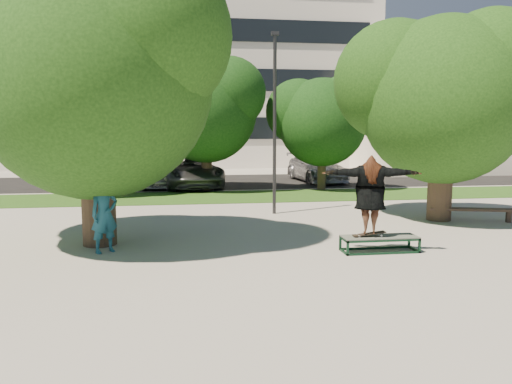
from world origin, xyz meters
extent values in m
plane|color=gray|center=(0.00, 0.00, 0.00)|extent=(120.00, 120.00, 0.00)
cube|color=#244513|center=(1.00, 9.50, 0.01)|extent=(30.00, 4.00, 0.02)
cube|color=black|center=(0.00, 16.00, 0.01)|extent=(40.00, 8.00, 0.01)
cylinder|color=#38281E|center=(-4.20, 1.00, 1.60)|extent=(0.84, 0.84, 3.20)
sphere|color=#173A0F|center=(-4.20, 1.00, 4.07)|extent=(5.80, 5.80, 5.80)
sphere|color=#173A0F|center=(-5.65, 1.87, 4.79)|extent=(4.35, 4.35, 4.35)
sphere|color=#173A0F|center=(-2.90, 0.42, 5.08)|extent=(4.06, 4.06, 4.06)
cylinder|color=#38281E|center=(6.00, 3.00, 1.50)|extent=(0.76, 0.76, 3.00)
sphere|color=#173A0F|center=(6.00, 3.00, 3.78)|extent=(5.20, 5.20, 5.20)
sphere|color=#173A0F|center=(4.70, 3.78, 4.43)|extent=(3.90, 3.90, 3.90)
sphere|color=#173A0F|center=(7.17, 2.48, 4.69)|extent=(3.64, 3.64, 3.64)
cylinder|color=#38281E|center=(-6.50, 11.00, 1.40)|extent=(0.44, 0.44, 2.80)
sphere|color=black|center=(-6.50, 11.00, 3.46)|extent=(4.40, 4.40, 4.40)
sphere|color=black|center=(-7.60, 11.66, 4.01)|extent=(3.30, 3.30, 3.30)
sphere|color=black|center=(-5.51, 10.56, 4.23)|extent=(3.08, 3.08, 3.08)
cylinder|color=#38281E|center=(-1.00, 12.00, 1.50)|extent=(0.50, 0.50, 3.00)
sphere|color=black|center=(-1.00, 12.00, 3.72)|extent=(4.80, 4.80, 4.80)
sphere|color=black|center=(-2.20, 12.72, 4.32)|extent=(3.60, 3.60, 3.60)
sphere|color=black|center=(0.08, 11.52, 4.56)|extent=(3.36, 3.36, 3.36)
cylinder|color=#38281E|center=(4.50, 11.50, 1.30)|extent=(0.40, 0.40, 2.60)
sphere|color=black|center=(4.50, 11.50, 3.23)|extent=(4.20, 4.20, 4.20)
sphere|color=black|center=(3.45, 12.13, 3.75)|extent=(3.15, 3.15, 3.15)
sphere|color=black|center=(5.45, 11.08, 3.96)|extent=(2.94, 2.94, 2.94)
cylinder|color=#2D2D30|center=(1.00, 5.00, 3.00)|extent=(0.12, 0.12, 6.00)
cube|color=#2D2D30|center=(1.00, 5.00, 6.05)|extent=(0.25, 0.15, 0.12)
cube|color=silver|center=(-2.00, 32.00, 8.00)|extent=(30.00, 14.00, 16.00)
cube|color=black|center=(-2.00, 24.94, 3.00)|extent=(27.60, 0.12, 1.60)
cube|color=black|center=(-2.00, 24.94, 6.50)|extent=(27.60, 0.12, 1.60)
cube|color=black|center=(-2.00, 24.94, 10.00)|extent=(27.60, 0.12, 1.60)
cube|color=beige|center=(18.00, 22.00, 4.00)|extent=(15.00, 10.00, 8.00)
cube|color=#475147|center=(2.50, -0.72, 0.36)|extent=(1.80, 0.60, 0.03)
cylinder|color=white|center=(1.97, -0.80, 0.40)|extent=(0.06, 0.03, 0.06)
cylinder|color=white|center=(1.97, -0.64, 0.40)|extent=(0.06, 0.03, 0.06)
cylinder|color=white|center=(2.51, -0.80, 0.40)|extent=(0.06, 0.03, 0.06)
cylinder|color=white|center=(2.51, -0.64, 0.40)|extent=(0.06, 0.03, 0.06)
cube|color=black|center=(2.24, -0.72, 0.44)|extent=(0.78, 0.20, 0.10)
imported|color=brown|center=(2.24, -0.72, 1.38)|extent=(2.35, 1.20, 1.85)
imported|color=#1A5063|center=(-3.94, 0.15, 0.91)|extent=(0.79, 0.73, 1.82)
cube|color=#4A392C|center=(6.01, 2.85, 0.18)|extent=(0.17, 0.17, 0.37)
cube|color=#4A392C|center=(7.96, 2.31, 0.18)|extent=(0.17, 0.17, 0.37)
cube|color=#4A392C|center=(6.98, 2.58, 0.39)|extent=(2.77, 1.10, 0.07)
imported|color=silver|center=(-3.50, 13.58, 0.70)|extent=(2.04, 4.23, 1.39)
imported|color=black|center=(-5.00, 14.95, 0.73)|extent=(2.33, 4.62, 1.45)
imported|color=#545459|center=(-1.75, 13.58, 0.82)|extent=(3.42, 6.18, 1.64)
imported|color=#A6A5A9|center=(5.29, 15.40, 0.78)|extent=(2.72, 5.58, 1.56)
camera|label=1|loc=(-2.06, -11.77, 2.88)|focal=35.00mm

